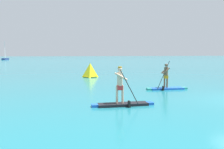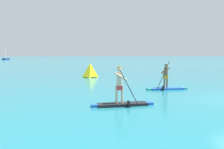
{
  "view_description": "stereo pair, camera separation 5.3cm",
  "coord_description": "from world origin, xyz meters",
  "px_view_note": "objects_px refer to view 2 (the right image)",
  "views": [
    {
      "loc": [
        -9.95,
        -8.82,
        2.44
      ],
      "look_at": [
        -4.66,
        8.63,
        0.72
      ],
      "focal_mm": 35.32,
      "sensor_mm": 36.0,
      "label": 1
    },
    {
      "loc": [
        -9.89,
        -8.84,
        2.44
      ],
      "look_at": [
        -4.66,
        8.63,
        0.72
      ],
      "focal_mm": 35.32,
      "sensor_mm": 36.0,
      "label": 2
    }
  ],
  "objects_px": {
    "paddleboarder_mid_center": "(166,84)",
    "race_marker_buoy": "(90,71)",
    "paddleboarder_near_left": "(122,97)",
    "sailboat_left_horizon": "(6,58)"
  },
  "relations": [
    {
      "from": "paddleboarder_mid_center",
      "to": "race_marker_buoy",
      "type": "xyz_separation_m",
      "value": [
        -3.44,
        9.4,
        0.27
      ]
    },
    {
      "from": "paddleboarder_near_left",
      "to": "race_marker_buoy",
      "type": "bearing_deg",
      "value": 90.94
    },
    {
      "from": "paddleboarder_near_left",
      "to": "sailboat_left_horizon",
      "type": "xyz_separation_m",
      "value": [
        -18.88,
        87.87,
        0.52
      ]
    },
    {
      "from": "paddleboarder_mid_center",
      "to": "race_marker_buoy",
      "type": "distance_m",
      "value": 10.02
    },
    {
      "from": "paddleboarder_near_left",
      "to": "paddleboarder_mid_center",
      "type": "xyz_separation_m",
      "value": [
        4.49,
        3.62,
        -0.02
      ]
    },
    {
      "from": "paddleboarder_mid_center",
      "to": "paddleboarder_near_left",
      "type": "bearing_deg",
      "value": 46.21
    },
    {
      "from": "paddleboarder_near_left",
      "to": "paddleboarder_mid_center",
      "type": "bearing_deg",
      "value": 44.45
    },
    {
      "from": "paddleboarder_near_left",
      "to": "race_marker_buoy",
      "type": "height_order",
      "value": "paddleboarder_near_left"
    },
    {
      "from": "paddleboarder_near_left",
      "to": "sailboat_left_horizon",
      "type": "relative_size",
      "value": 0.39
    },
    {
      "from": "race_marker_buoy",
      "to": "paddleboarder_mid_center",
      "type": "bearing_deg",
      "value": -69.91
    }
  ]
}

